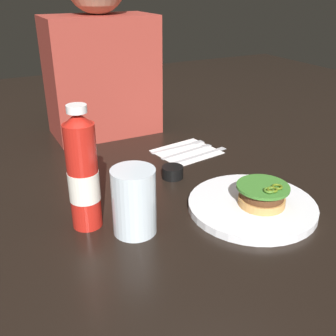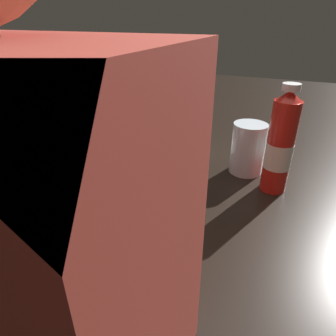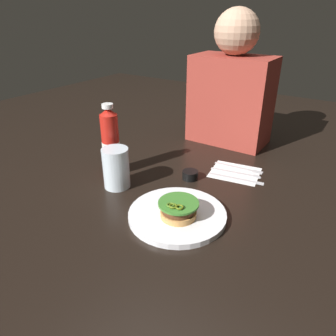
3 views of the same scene
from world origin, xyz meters
name	(u,v)px [view 1 (image 1 of 3)]	position (x,y,z in m)	size (l,w,h in m)	color
ground_plane	(174,200)	(0.00, 0.00, 0.00)	(3.00, 3.00, 0.00)	black
dinner_plate	(252,206)	(0.13, -0.12, 0.01)	(0.28, 0.28, 0.02)	white
burger_sandwich	(262,195)	(0.15, -0.13, 0.04)	(0.11, 0.11, 0.05)	tan
ketchup_bottle	(83,175)	(-0.21, -0.01, 0.12)	(0.06, 0.06, 0.26)	red
water_glass	(134,201)	(-0.13, -0.08, 0.07)	(0.09, 0.09, 0.14)	silver
condiment_cup	(173,172)	(0.05, 0.10, 0.02)	(0.06, 0.06, 0.03)	black
napkin	(187,152)	(0.17, 0.23, 0.00)	(0.17, 0.15, 0.00)	white
butter_knife	(203,153)	(0.20, 0.19, 0.00)	(0.20, 0.05, 0.00)	silver
spoon_utensil	(194,148)	(0.19, 0.24, 0.00)	(0.18, 0.05, 0.00)	silver
fork_utensil	(183,145)	(0.18, 0.28, 0.00)	(0.18, 0.03, 0.00)	silver
diner_person	(101,59)	(0.01, 0.51, 0.24)	(0.33, 0.19, 0.55)	#98342A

